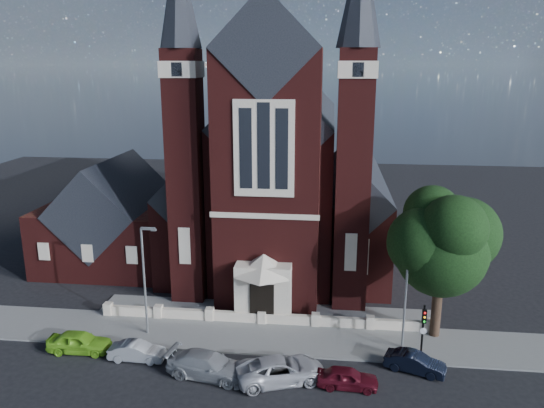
{
  "coord_description": "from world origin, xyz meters",
  "views": [
    {
      "loc": [
        4.8,
        -29.36,
        18.83
      ],
      "look_at": [
        0.13,
        12.0,
        7.87
      ],
      "focal_mm": 35.0,
      "sensor_mm": 36.0,
      "label": 1
    }
  ],
  "objects_px": {
    "car_white_suv": "(281,370)",
    "street_lamp_right": "(408,286)",
    "car_silver_a": "(137,351)",
    "church": "(283,174)",
    "street_tree": "(444,246)",
    "car_navy": "(415,363)",
    "car_dark_red": "(347,378)",
    "car_silver_b": "(208,365)",
    "traffic_signal": "(423,326)",
    "car_lime_van": "(79,342)",
    "parish_hall": "(114,222)",
    "street_lamp_left": "(145,275)"
  },
  "relations": [
    {
      "from": "church",
      "to": "parish_hall",
      "type": "relative_size",
      "value": 2.86
    },
    {
      "from": "car_white_suv",
      "to": "street_lamp_right",
      "type": "bearing_deg",
      "value": -78.16
    },
    {
      "from": "street_lamp_right",
      "to": "car_dark_red",
      "type": "bearing_deg",
      "value": -128.6
    },
    {
      "from": "street_lamp_right",
      "to": "car_white_suv",
      "type": "bearing_deg",
      "value": -149.33
    },
    {
      "from": "street_lamp_left",
      "to": "car_white_suv",
      "type": "bearing_deg",
      "value": -25.37
    },
    {
      "from": "parish_hall",
      "to": "car_silver_b",
      "type": "distance_m",
      "value": 23.39
    },
    {
      "from": "car_silver_a",
      "to": "car_silver_b",
      "type": "relative_size",
      "value": 0.7
    },
    {
      "from": "parish_hall",
      "to": "car_silver_a",
      "type": "distance_m",
      "value": 19.67
    },
    {
      "from": "car_dark_red",
      "to": "car_silver_b",
      "type": "bearing_deg",
      "value": 91.0
    },
    {
      "from": "street_lamp_right",
      "to": "car_lime_van",
      "type": "bearing_deg",
      "value": -172.6
    },
    {
      "from": "street_tree",
      "to": "car_lime_van",
      "type": "relative_size",
      "value": 2.53
    },
    {
      "from": "traffic_signal",
      "to": "car_lime_van",
      "type": "xyz_separation_m",
      "value": [
        -22.75,
        -1.26,
        -1.86
      ]
    },
    {
      "from": "car_silver_b",
      "to": "car_dark_red",
      "type": "height_order",
      "value": "car_silver_b"
    },
    {
      "from": "street_tree",
      "to": "street_lamp_left",
      "type": "xyz_separation_m",
      "value": [
        -20.51,
        -1.71,
        -2.36
      ]
    },
    {
      "from": "car_lime_van",
      "to": "church",
      "type": "bearing_deg",
      "value": -29.96
    },
    {
      "from": "church",
      "to": "street_lamp_left",
      "type": "relative_size",
      "value": 4.31
    },
    {
      "from": "car_silver_a",
      "to": "car_silver_b",
      "type": "height_order",
      "value": "car_silver_b"
    },
    {
      "from": "car_lime_van",
      "to": "car_dark_red",
      "type": "xyz_separation_m",
      "value": [
        17.9,
        -2.11,
        -0.09
      ]
    },
    {
      "from": "church",
      "to": "car_silver_a",
      "type": "relative_size",
      "value": 9.4
    },
    {
      "from": "car_silver_b",
      "to": "street_lamp_left",
      "type": "bearing_deg",
      "value": 60.3
    },
    {
      "from": "street_lamp_right",
      "to": "car_silver_a",
      "type": "height_order",
      "value": "street_lamp_right"
    },
    {
      "from": "car_dark_red",
      "to": "car_lime_van",
      "type": "bearing_deg",
      "value": 85.48
    },
    {
      "from": "church",
      "to": "car_dark_red",
      "type": "xyz_separation_m",
      "value": [
        6.14,
        -23.88,
        -7.56
      ]
    },
    {
      "from": "car_silver_b",
      "to": "car_navy",
      "type": "bearing_deg",
      "value": -69.96
    },
    {
      "from": "parish_hall",
      "to": "street_lamp_right",
      "type": "height_order",
      "value": "parish_hall"
    },
    {
      "from": "street_tree",
      "to": "church",
      "type": "bearing_deg",
      "value": 126.17
    },
    {
      "from": "parish_hall",
      "to": "car_lime_van",
      "type": "distance_m",
      "value": 17.67
    },
    {
      "from": "church",
      "to": "street_tree",
      "type": "bearing_deg",
      "value": -53.83
    },
    {
      "from": "car_lime_van",
      "to": "car_silver_b",
      "type": "bearing_deg",
      "value": -103.27
    },
    {
      "from": "parish_hall",
      "to": "traffic_signal",
      "type": "xyz_separation_m",
      "value": [
        27.0,
        -15.57,
        -1.43
      ]
    },
    {
      "from": "street_lamp_right",
      "to": "car_dark_red",
      "type": "height_order",
      "value": "street_lamp_right"
    },
    {
      "from": "traffic_signal",
      "to": "car_navy",
      "type": "relative_size",
      "value": 1.05
    },
    {
      "from": "parish_hall",
      "to": "street_tree",
      "type": "relative_size",
      "value": 1.14
    },
    {
      "from": "church",
      "to": "car_silver_b",
      "type": "distance_m",
      "value": 24.95
    },
    {
      "from": "car_silver_b",
      "to": "traffic_signal",
      "type": "bearing_deg",
      "value": -65.42
    },
    {
      "from": "car_silver_a",
      "to": "car_lime_van",
      "type": "bearing_deg",
      "value": 82.73
    },
    {
      "from": "street_lamp_right",
      "to": "car_silver_a",
      "type": "xyz_separation_m",
      "value": [
        -17.59,
        -3.4,
        -3.99
      ]
    },
    {
      "from": "street_lamp_left",
      "to": "church",
      "type": "bearing_deg",
      "value": 67.34
    },
    {
      "from": "traffic_signal",
      "to": "car_silver_b",
      "type": "xyz_separation_m",
      "value": [
        -13.41,
        -3.19,
        -1.81
      ]
    },
    {
      "from": "traffic_signal",
      "to": "car_silver_a",
      "type": "distance_m",
      "value": 18.69
    },
    {
      "from": "car_silver_b",
      "to": "street_lamp_right",
      "type": "bearing_deg",
      "value": -57.93
    },
    {
      "from": "car_white_suv",
      "to": "car_navy",
      "type": "height_order",
      "value": "car_white_suv"
    },
    {
      "from": "street_lamp_left",
      "to": "street_lamp_right",
      "type": "xyz_separation_m",
      "value": [
        18.0,
        0.0,
        0.0
      ]
    },
    {
      "from": "parish_hall",
      "to": "car_navy",
      "type": "bearing_deg",
      "value": -32.38
    },
    {
      "from": "traffic_signal",
      "to": "car_silver_b",
      "type": "distance_m",
      "value": 13.9
    },
    {
      "from": "street_lamp_left",
      "to": "car_dark_red",
      "type": "relative_size",
      "value": 2.19
    },
    {
      "from": "street_lamp_left",
      "to": "car_lime_van",
      "type": "xyz_separation_m",
      "value": [
        -3.84,
        -2.84,
        -3.88
      ]
    },
    {
      "from": "church",
      "to": "car_lime_van",
      "type": "xyz_separation_m",
      "value": [
        -11.75,
        -21.78,
        -7.46
      ]
    },
    {
      "from": "car_silver_b",
      "to": "street_tree",
      "type": "bearing_deg",
      "value": -55.47
    },
    {
      "from": "street_tree",
      "to": "traffic_signal",
      "type": "distance_m",
      "value": 5.7
    }
  ]
}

